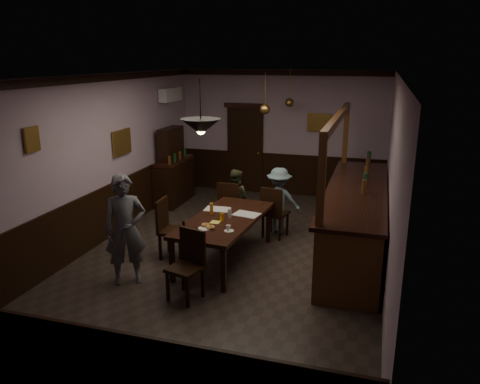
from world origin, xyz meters
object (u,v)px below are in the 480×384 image
at_px(dining_table, 225,221).
at_px(person_seated_left, 235,198).
at_px(coffee_cup, 228,228).
at_px(pendant_brass_mid, 265,109).
at_px(person_standing, 125,230).
at_px(soda_can, 222,217).
at_px(pendant_iron, 201,127).
at_px(chair_side, 169,226).
at_px(person_seated_right, 279,201).
at_px(chair_near, 188,261).
at_px(chair_far_left, 230,205).
at_px(sideboard, 174,173).
at_px(bar_counter, 355,218).
at_px(chair_far_right, 274,210).
at_px(pendant_brass_far, 290,103).

height_order(dining_table, person_seated_left, person_seated_left).
distance_m(coffee_cup, pendant_brass_mid, 3.02).
relative_size(dining_table, person_seated_left, 1.92).
distance_m(person_standing, soda_can, 1.53).
bearing_deg(pendant_iron, chair_side, 142.79).
bearing_deg(person_seated_right, chair_near, 71.19).
height_order(dining_table, person_seated_right, person_seated_right).
bearing_deg(person_seated_left, coffee_cup, 118.25).
bearing_deg(chair_far_left, chair_near, 95.34).
bearing_deg(sideboard, coffee_cup, -53.83).
height_order(person_seated_right, bar_counter, bar_counter).
relative_size(chair_far_right, person_standing, 0.59).
bearing_deg(person_seated_right, chair_far_right, 77.53).
distance_m(pendant_iron, pendant_brass_mid, 2.89).
distance_m(person_seated_left, person_seated_right, 0.90).
height_order(coffee_cup, soda_can, soda_can).
xyz_separation_m(chair_near, person_standing, (-1.05, 0.16, 0.29)).
distance_m(chair_side, bar_counter, 3.20).
distance_m(person_seated_right, pendant_iron, 2.94).
distance_m(chair_far_right, person_seated_right, 0.30).
xyz_separation_m(person_seated_left, pendant_brass_mid, (0.46, 0.50, 1.71)).
bearing_deg(pendant_iron, person_standing, -161.71).
bearing_deg(chair_far_right, bar_counter, -174.99).
bearing_deg(bar_counter, pendant_iron, -139.13).
bearing_deg(person_standing, soda_can, 9.21).
height_order(chair_far_right, bar_counter, bar_counter).
relative_size(chair_far_left, pendant_iron, 1.32).
height_order(chair_side, person_standing, person_standing).
bearing_deg(person_seated_left, soda_can, 113.96).
relative_size(person_seated_left, bar_counter, 0.28).
bearing_deg(sideboard, person_seated_right, -24.39).
bearing_deg(sideboard, soda_can, -53.20).
bearing_deg(pendant_brass_far, chair_near, -95.16).
height_order(person_seated_left, coffee_cup, person_seated_left).
height_order(chair_side, pendant_brass_mid, pendant_brass_mid).
bearing_deg(dining_table, person_seated_left, 101.28).
xyz_separation_m(coffee_cup, bar_counter, (1.80, 1.56, -0.20)).
height_order(chair_far_left, person_seated_left, person_seated_left).
distance_m(chair_far_left, chair_far_right, 0.88).
relative_size(person_standing, pendant_iron, 2.19).
xyz_separation_m(chair_far_left, pendant_brass_far, (0.67, 2.26, 1.75)).
bearing_deg(person_seated_right, pendant_brass_mid, -58.12).
height_order(chair_side, person_seated_right, person_seated_right).
bearing_deg(pendant_brass_mid, pendant_brass_far, 82.28).
relative_size(person_seated_left, soda_can, 9.86).
bearing_deg(person_seated_left, pendant_brass_mid, -118.67).
xyz_separation_m(coffee_cup, soda_can, (-0.24, 0.39, 0.01)).
xyz_separation_m(sideboard, pendant_brass_mid, (2.31, -0.67, 1.60)).
bearing_deg(sideboard, chair_far_right, -29.33).
xyz_separation_m(chair_side, pendant_brass_mid, (1.09, 2.22, 1.74)).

